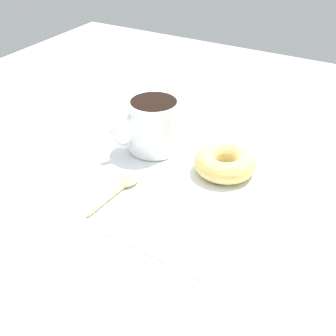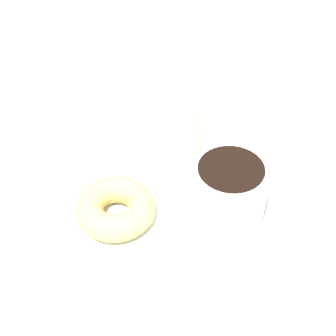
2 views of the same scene
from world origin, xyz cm
name	(u,v)px [view 1 (image 1 of 2)]	position (x,y,z in cm)	size (l,w,h in cm)	color
ground_plane	(163,173)	(0.00, 0.00, -1.00)	(120.00, 120.00, 2.00)	beige
napkin	(168,180)	(-2.72, -2.49, 0.15)	(29.41, 29.41, 0.30)	white
coffee_cup	(153,125)	(4.14, 4.25, 4.69)	(10.99, 8.74, 8.50)	white
donut	(225,162)	(3.45, -9.02, 1.96)	(9.55, 9.55, 3.31)	#E5C66B
spoon	(124,185)	(-7.71, 2.03, 0.71)	(11.37, 2.58, 0.90)	#D8B772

